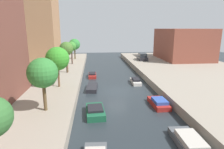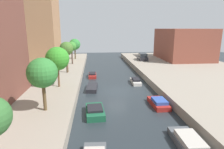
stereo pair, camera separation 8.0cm
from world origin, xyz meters
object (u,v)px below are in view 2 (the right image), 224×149
Objects in this scene: apartment_tower_far at (32,8)px; street_tree_1 at (42,73)px; street_tree_3 at (66,49)px; parked_car at (142,57)px; moored_boat_left_3 at (92,88)px; low_block_right at (183,44)px; moored_boat_right_3 at (136,81)px; moored_boat_right_2 at (159,103)px; street_tree_4 at (72,47)px; moored_boat_left_2 at (95,111)px; street_tree_2 at (57,59)px; street_tree_5 at (75,44)px; moored_boat_right_1 at (190,144)px; moored_boat_left_4 at (92,75)px.

apartment_tower_far is 30.76m from street_tree_1.
street_tree_3 reaches higher than parked_car.
moored_boat_left_3 is at bearing -58.37° from street_tree_3.
low_block_right is 22.30m from moored_boat_right_3.
street_tree_3 reaches higher than moored_boat_right_2.
apartment_tower_far is 4.53× the size of street_tree_3.
moored_boat_right_2 is at bearing -61.62° from street_tree_4.
moored_boat_left_2 is 12.11m from moored_boat_right_3.
street_tree_3 is at bearing -56.82° from apartment_tower_far.
apartment_tower_far is 4.58× the size of street_tree_2.
low_block_right is 37.33m from street_tree_1.
street_tree_5 is 37.04m from moored_boat_right_1.
parked_car is at bearing 12.70° from street_tree_4.
moored_boat_left_4 is at bearing -136.28° from parked_car.
street_tree_1 is (8.57, -28.43, -8.04)m from apartment_tower_far.
apartment_tower_far is 6.71× the size of moored_boat_right_3.
moored_boat_right_2 is (-4.33, -24.45, -1.31)m from parked_car.
parked_car is 1.19× the size of moored_boat_left_3.
street_tree_2 reaches higher than moored_boat_right_2.
street_tree_1 is 12.85m from moored_boat_right_1.
low_block_right is at bearing 47.06° from street_tree_1.
moored_boat_left_2 is at bearing -128.30° from low_block_right.
street_tree_1 is 1.48× the size of moored_boat_left_4.
street_tree_1 is at bearing -168.60° from moored_boat_right_2.
street_tree_3 is 1.06× the size of street_tree_5.
street_tree_2 is 1.10× the size of street_tree_4.
street_tree_1 is 1.39× the size of moored_boat_right_3.
moored_boat_right_2 is (7.18, -13.44, 0.03)m from moored_boat_left_4.
street_tree_2 reaches higher than moored_boat_left_2.
street_tree_2 is 1.05× the size of street_tree_5.
apartment_tower_far is 21.68m from moored_boat_left_4.
street_tree_5 reaches higher than moored_boat_right_1.
moored_boat_right_2 is at bearing -100.05° from parked_car.
moored_boat_right_1 is (6.55, -6.04, -0.00)m from moored_boat_left_2.
moored_boat_left_3 is at bearing 116.27° from moored_boat_right_1.
apartment_tower_far is 4.81× the size of street_tree_5.
parked_car is 1.33× the size of moored_boat_left_4.
street_tree_1 is 29.85m from street_tree_5.
moored_boat_left_4 is 0.72× the size of moored_boat_right_1.
moored_boat_right_3 is at bearing -60.28° from street_tree_5.
street_tree_1 is 10.45m from moored_boat_left_3.
street_tree_5 reaches higher than moored_boat_left_4.
moored_boat_right_3 is at bearing -35.01° from moored_boat_left_4.
moored_boat_left_3 is at bearing 19.39° from street_tree_2.
moored_boat_right_1 is at bearing -68.91° from street_tree_4.
moored_boat_right_2 is (7.21, -6.38, 0.09)m from moored_boat_left_3.
street_tree_1 is 16.76m from moored_boat_left_4.
moored_boat_left_4 is at bearing 144.99° from moored_boat_right_3.
street_tree_2 is 10.35m from moored_boat_left_4.
apartment_tower_far is 26.56m from parked_car.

